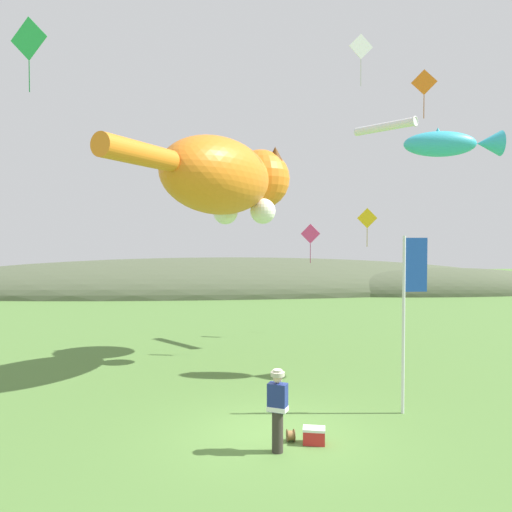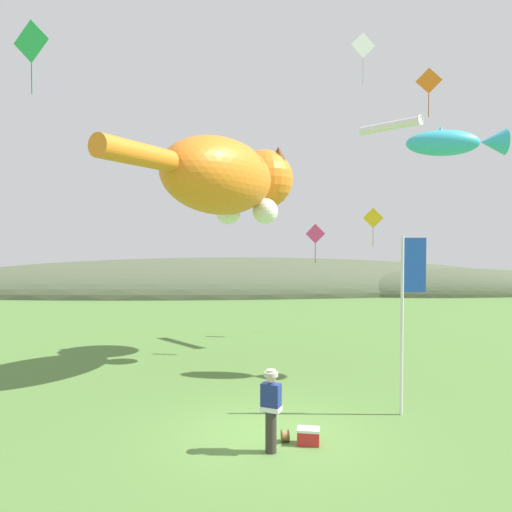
{
  "view_description": "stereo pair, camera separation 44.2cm",
  "coord_description": "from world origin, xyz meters",
  "px_view_note": "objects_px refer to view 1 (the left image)",
  "views": [
    {
      "loc": [
        -1.69,
        -11.27,
        4.54
      ],
      "look_at": [
        0.0,
        4.0,
        4.02
      ],
      "focal_mm": 35.0,
      "sensor_mm": 36.0,
      "label": 1
    },
    {
      "loc": [
        -1.25,
        -11.31,
        4.54
      ],
      "look_at": [
        0.0,
        4.0,
        4.02
      ],
      "focal_mm": 35.0,
      "sensor_mm": 36.0,
      "label": 2
    }
  ],
  "objects_px": {
    "kite_diamond_white": "(361,47)",
    "kite_diamond_green": "(29,39)",
    "kite_spool": "(291,435)",
    "festival_banner_pole": "(409,297)",
    "kite_giant_cat": "(228,179)",
    "kite_diamond_orange": "(424,83)",
    "festival_attendant": "(278,408)",
    "kite_diamond_pink": "(310,234)",
    "kite_tube_streamer": "(385,127)",
    "kite_fish_windsock": "(451,144)",
    "kite_diamond_gold": "(367,219)",
    "picnic_cooler": "(314,436)"
  },
  "relations": [
    {
      "from": "kite_diamond_white",
      "to": "kite_diamond_green",
      "type": "height_order",
      "value": "kite_diamond_white"
    },
    {
      "from": "kite_spool",
      "to": "festival_banner_pole",
      "type": "height_order",
      "value": "festival_banner_pole"
    },
    {
      "from": "festival_banner_pole",
      "to": "kite_giant_cat",
      "type": "distance_m",
      "value": 7.69
    },
    {
      "from": "kite_spool",
      "to": "kite_diamond_orange",
      "type": "relative_size",
      "value": 0.15
    },
    {
      "from": "festival_attendant",
      "to": "kite_diamond_pink",
      "type": "height_order",
      "value": "kite_diamond_pink"
    },
    {
      "from": "kite_tube_streamer",
      "to": "kite_diamond_orange",
      "type": "relative_size",
      "value": 1.34
    },
    {
      "from": "kite_giant_cat",
      "to": "kite_diamond_orange",
      "type": "xyz_separation_m",
      "value": [
        7.64,
        1.13,
        3.94
      ]
    },
    {
      "from": "festival_attendant",
      "to": "kite_fish_windsock",
      "type": "bearing_deg",
      "value": 39.03
    },
    {
      "from": "kite_giant_cat",
      "to": "festival_banner_pole",
      "type": "bearing_deg",
      "value": -49.61
    },
    {
      "from": "kite_giant_cat",
      "to": "kite_diamond_white",
      "type": "distance_m",
      "value": 6.29
    },
    {
      "from": "kite_diamond_orange",
      "to": "kite_tube_streamer",
      "type": "bearing_deg",
      "value": 107.67
    },
    {
      "from": "kite_diamond_gold",
      "to": "festival_attendant",
      "type": "bearing_deg",
      "value": -116.11
    },
    {
      "from": "picnic_cooler",
      "to": "kite_spool",
      "type": "bearing_deg",
      "value": 160.44
    },
    {
      "from": "kite_spool",
      "to": "kite_diamond_orange",
      "type": "bearing_deg",
      "value": 49.54
    },
    {
      "from": "kite_fish_windsock",
      "to": "festival_banner_pole",
      "type": "bearing_deg",
      "value": -130.17
    },
    {
      "from": "kite_spool",
      "to": "kite_diamond_gold",
      "type": "relative_size",
      "value": 0.15
    },
    {
      "from": "festival_banner_pole",
      "to": "kite_diamond_orange",
      "type": "relative_size",
      "value": 2.46
    },
    {
      "from": "kite_fish_windsock",
      "to": "kite_diamond_green",
      "type": "relative_size",
      "value": 1.49
    },
    {
      "from": "kite_spool",
      "to": "kite_diamond_white",
      "type": "relative_size",
      "value": 0.16
    },
    {
      "from": "kite_tube_streamer",
      "to": "kite_diamond_orange",
      "type": "xyz_separation_m",
      "value": [
        0.71,
        -2.22,
        1.21
      ]
    },
    {
      "from": "kite_giant_cat",
      "to": "kite_fish_windsock",
      "type": "relative_size",
      "value": 2.75
    },
    {
      "from": "picnic_cooler",
      "to": "kite_tube_streamer",
      "type": "xyz_separation_m",
      "value": [
        5.42,
        10.17,
        9.2
      ]
    },
    {
      "from": "kite_tube_streamer",
      "to": "kite_diamond_green",
      "type": "xyz_separation_m",
      "value": [
        -12.85,
        -5.59,
        0.96
      ]
    },
    {
      "from": "kite_diamond_white",
      "to": "kite_diamond_gold",
      "type": "bearing_deg",
      "value": 69.21
    },
    {
      "from": "kite_giant_cat",
      "to": "kite_diamond_green",
      "type": "bearing_deg",
      "value": -159.26
    },
    {
      "from": "festival_attendant",
      "to": "kite_diamond_gold",
      "type": "distance_m",
      "value": 15.26
    },
    {
      "from": "kite_tube_streamer",
      "to": "kite_diamond_gold",
      "type": "relative_size",
      "value": 1.35
    },
    {
      "from": "kite_fish_windsock",
      "to": "picnic_cooler",
      "type": "bearing_deg",
      "value": -138.83
    },
    {
      "from": "picnic_cooler",
      "to": "festival_banner_pole",
      "type": "bearing_deg",
      "value": 29.73
    },
    {
      "from": "kite_fish_windsock",
      "to": "kite_diamond_orange",
      "type": "height_order",
      "value": "kite_diamond_orange"
    },
    {
      "from": "picnic_cooler",
      "to": "kite_diamond_white",
      "type": "distance_m",
      "value": 12.63
    },
    {
      "from": "festival_banner_pole",
      "to": "kite_diamond_green",
      "type": "bearing_deg",
      "value": 164.13
    },
    {
      "from": "kite_giant_cat",
      "to": "kite_diamond_white",
      "type": "height_order",
      "value": "kite_diamond_white"
    },
    {
      "from": "kite_tube_streamer",
      "to": "kite_diamond_pink",
      "type": "distance_m",
      "value": 5.71
    },
    {
      "from": "festival_attendant",
      "to": "kite_spool",
      "type": "xyz_separation_m",
      "value": [
        0.38,
        0.52,
        -0.82
      ]
    },
    {
      "from": "kite_spool",
      "to": "kite_diamond_green",
      "type": "bearing_deg",
      "value": 147.59
    },
    {
      "from": "picnic_cooler",
      "to": "kite_diamond_gold",
      "type": "bearing_deg",
      "value": 66.51
    },
    {
      "from": "kite_spool",
      "to": "kite_fish_windsock",
      "type": "height_order",
      "value": "kite_fish_windsock"
    },
    {
      "from": "festival_banner_pole",
      "to": "kite_giant_cat",
      "type": "bearing_deg",
      "value": 130.39
    },
    {
      "from": "kite_fish_windsock",
      "to": "kite_diamond_gold",
      "type": "xyz_separation_m",
      "value": [
        -0.17,
        7.74,
        -2.15
      ]
    },
    {
      "from": "kite_tube_streamer",
      "to": "kite_diamond_gold",
      "type": "xyz_separation_m",
      "value": [
        0.11,
        2.57,
        -3.85
      ]
    },
    {
      "from": "picnic_cooler",
      "to": "kite_diamond_pink",
      "type": "relative_size",
      "value": 0.31
    },
    {
      "from": "kite_diamond_orange",
      "to": "kite_diamond_gold",
      "type": "relative_size",
      "value": 1.0
    },
    {
      "from": "kite_diamond_white",
      "to": "kite_diamond_pink",
      "type": "bearing_deg",
      "value": 93.37
    },
    {
      "from": "kite_diamond_pink",
      "to": "kite_fish_windsock",
      "type": "bearing_deg",
      "value": -65.52
    },
    {
      "from": "kite_spool",
      "to": "picnic_cooler",
      "type": "bearing_deg",
      "value": -19.56
    },
    {
      "from": "kite_giant_cat",
      "to": "kite_diamond_gold",
      "type": "height_order",
      "value": "kite_giant_cat"
    },
    {
      "from": "kite_fish_windsock",
      "to": "kite_diamond_white",
      "type": "height_order",
      "value": "kite_diamond_white"
    },
    {
      "from": "kite_fish_windsock",
      "to": "kite_diamond_pink",
      "type": "distance_m",
      "value": 8.15
    },
    {
      "from": "picnic_cooler",
      "to": "kite_diamond_green",
      "type": "distance_m",
      "value": 13.39
    }
  ]
}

